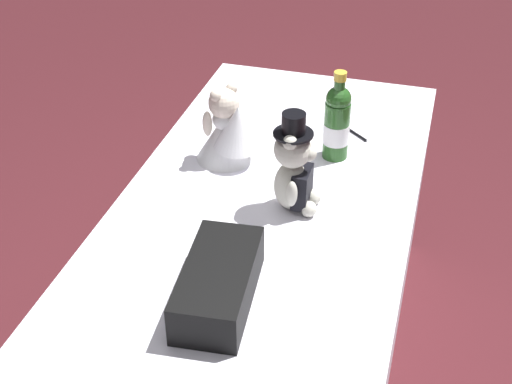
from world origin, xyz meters
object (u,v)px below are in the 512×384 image
(teddy_bear_bride, at_px, (228,129))
(gift_case_black, at_px, (221,284))
(teddy_bear_groom, at_px, (295,170))
(champagne_bottle, at_px, (337,122))
(signing_pen, at_px, (355,133))

(teddy_bear_bride, height_order, gift_case_black, teddy_bear_bride)
(teddy_bear_groom, height_order, gift_case_black, teddy_bear_groom)
(champagne_bottle, bearing_deg, teddy_bear_groom, -11.29)
(signing_pen, relative_size, gift_case_black, 0.31)
(signing_pen, bearing_deg, gift_case_black, -11.41)
(champagne_bottle, bearing_deg, teddy_bear_bride, -70.82)
(teddy_bear_groom, relative_size, teddy_bear_bride, 1.21)
(teddy_bear_bride, relative_size, gift_case_black, 0.71)
(teddy_bear_bride, bearing_deg, champagne_bottle, 109.18)
(gift_case_black, bearing_deg, teddy_bear_groom, 169.68)
(signing_pen, distance_m, gift_case_black, 0.88)
(champagne_bottle, height_order, signing_pen, champagne_bottle)
(teddy_bear_bride, height_order, signing_pen, teddy_bear_bride)
(teddy_bear_groom, bearing_deg, champagne_bottle, 168.71)
(teddy_bear_groom, bearing_deg, signing_pen, 167.60)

